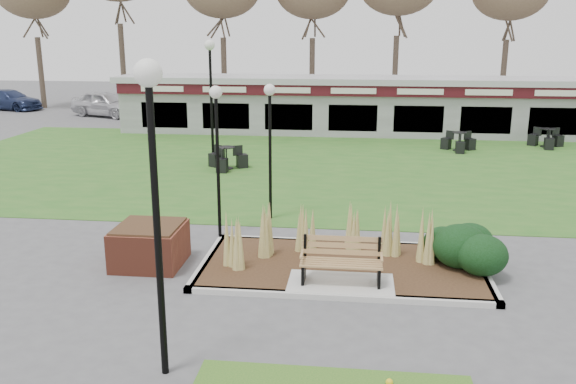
# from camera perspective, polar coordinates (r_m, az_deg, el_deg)

# --- Properties ---
(ground) EXTENTS (100.00, 100.00, 0.00)m
(ground) POSITION_cam_1_polar(r_m,az_deg,el_deg) (12.82, 4.93, -9.22)
(ground) COLOR #515154
(ground) RESTS_ON ground
(lawn) EXTENTS (34.00, 16.00, 0.02)m
(lawn) POSITION_cam_1_polar(r_m,az_deg,el_deg) (24.27, 5.82, 2.44)
(lawn) COLOR #29611E
(lawn) RESTS_ON ground
(planting_bed) EXTENTS (6.75, 3.40, 1.27)m
(planting_bed) POSITION_cam_1_polar(r_m,az_deg,el_deg) (13.97, 10.40, -5.72)
(planting_bed) COLOR #362215
(planting_bed) RESTS_ON ground
(park_bench) EXTENTS (1.70, 0.66, 0.93)m
(park_bench) POSITION_cam_1_polar(r_m,az_deg,el_deg) (12.82, 5.02, -6.37)
(park_bench) COLOR olive
(park_bench) RESTS_ON ground
(brick_planter) EXTENTS (1.50, 1.50, 0.95)m
(brick_planter) POSITION_cam_1_polar(r_m,az_deg,el_deg) (14.34, -12.82, -4.83)
(brick_planter) COLOR brown
(brick_planter) RESTS_ON ground
(food_pavilion) EXTENTS (24.60, 3.40, 2.90)m
(food_pavilion) POSITION_cam_1_polar(r_m,az_deg,el_deg) (31.88, 6.13, 8.10)
(food_pavilion) COLOR gray
(food_pavilion) RESTS_ON ground
(lamp_post_near_left) EXTENTS (0.40, 0.40, 4.86)m
(lamp_post_near_left) POSITION_cam_1_polar(r_m,az_deg,el_deg) (8.93, -12.55, 3.65)
(lamp_post_near_left) COLOR black
(lamp_post_near_left) RESTS_ON ground
(lamp_post_near_right) EXTENTS (0.32, 0.32, 3.82)m
(lamp_post_near_right) POSITION_cam_1_polar(r_m,az_deg,el_deg) (16.83, -1.71, 6.56)
(lamp_post_near_right) COLOR black
(lamp_post_near_right) RESTS_ON ground
(lamp_post_mid_left) EXTENTS (0.32, 0.32, 3.90)m
(lamp_post_mid_left) POSITION_cam_1_polar(r_m,az_deg,el_deg) (15.49, -6.68, 5.96)
(lamp_post_mid_left) COLOR black
(lamp_post_mid_left) RESTS_ON ground
(lamp_post_far_left) EXTENTS (0.40, 0.40, 4.86)m
(lamp_post_far_left) POSITION_cam_1_polar(r_m,az_deg,el_deg) (24.49, -7.26, 10.88)
(lamp_post_far_left) COLOR black
(lamp_post_far_left) RESTS_ON ground
(bistro_set_a) EXTENTS (1.62, 1.45, 0.86)m
(bistro_set_a) POSITION_cam_1_polar(r_m,az_deg,el_deg) (23.68, -5.77, 2.87)
(bistro_set_a) COLOR black
(bistro_set_a) RESTS_ON ground
(bistro_set_b) EXTENTS (1.56, 1.39, 0.83)m
(bistro_set_b) POSITION_cam_1_polar(r_m,az_deg,el_deg) (28.17, 15.68, 4.30)
(bistro_set_b) COLOR black
(bistro_set_b) RESTS_ON ground
(bistro_set_d) EXTENTS (1.60, 1.47, 0.85)m
(bistro_set_d) POSITION_cam_1_polar(r_m,az_deg,el_deg) (30.37, 23.03, 4.42)
(bistro_set_d) COLOR black
(bistro_set_d) RESTS_ON ground
(car_silver) EXTENTS (5.01, 3.45, 1.58)m
(car_silver) POSITION_cam_1_polar(r_m,az_deg,el_deg) (39.72, -16.64, 7.92)
(car_silver) COLOR silver
(car_silver) RESTS_ON ground
(car_black) EXTENTS (4.45, 2.48, 1.39)m
(car_black) POSITION_cam_1_polar(r_m,az_deg,el_deg) (40.00, -7.74, 8.31)
(car_black) COLOR black
(car_black) RESTS_ON ground
(car_blue) EXTENTS (4.91, 2.96, 1.33)m
(car_blue) POSITION_cam_1_polar(r_m,az_deg,el_deg) (45.41, -24.60, 7.85)
(car_blue) COLOR navy
(car_blue) RESTS_ON ground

